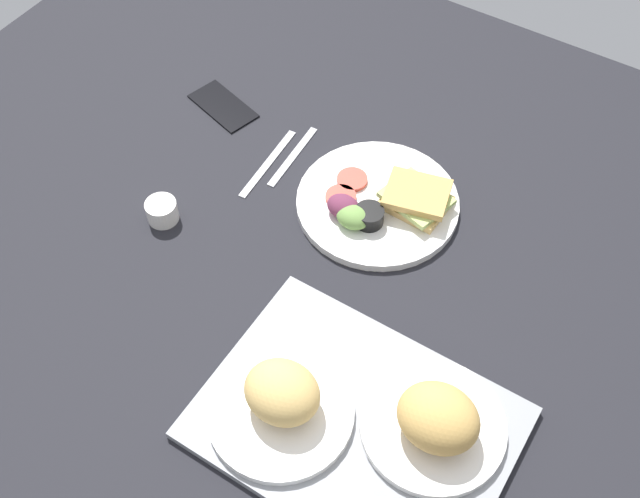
{
  "coord_description": "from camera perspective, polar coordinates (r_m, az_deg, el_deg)",
  "views": [
    {
      "loc": [
        -39.64,
        69.21,
        108.9
      ],
      "look_at": [
        2.0,
        3.0,
        4.0
      ],
      "focal_mm": 43.92,
      "sensor_mm": 36.0,
      "label": 1
    }
  ],
  "objects": [
    {
      "name": "fork",
      "position": [
        1.5,
        -1.99,
        6.79
      ],
      "size": [
        2.51,
        17.06,
        0.5
      ],
      "primitive_type": "cube",
      "rotation": [
        0.0,
        0.0,
        1.64
      ],
      "color": "#B7B7BC",
      "rests_on": "ground_plane"
    },
    {
      "name": "espresso_cup",
      "position": [
        1.41,
        -11.44,
        2.72
      ],
      "size": [
        5.6,
        5.6,
        4.0
      ],
      "primitive_type": "cylinder",
      "color": "silver",
      "rests_on": "ground_plane"
    },
    {
      "name": "ground_plane",
      "position": [
        1.36,
        1.38,
        -0.89
      ],
      "size": [
        190.0,
        150.0,
        3.0
      ],
      "primitive_type": "cube",
      "color": "black"
    },
    {
      "name": "cell_phone",
      "position": [
        1.61,
        -7.08,
        10.35
      ],
      "size": [
        15.81,
        10.82,
        0.8
      ],
      "primitive_type": "cube",
      "rotation": [
        0.0,
        0.0,
        -0.27
      ],
      "color": "black",
      "rests_on": "ground_plane"
    },
    {
      "name": "plate_with_salad",
      "position": [
        1.4,
        4.51,
        3.31
      ],
      "size": [
        29.36,
        29.36,
        5.4
      ],
      "color": "white",
      "rests_on": "ground_plane"
    },
    {
      "name": "bread_plate_near",
      "position": [
        1.15,
        8.46,
        -12.29
      ],
      "size": [
        21.46,
        21.46,
        9.59
      ],
      "color": "white",
      "rests_on": "serving_tray"
    },
    {
      "name": "serving_tray",
      "position": [
        1.19,
        2.63,
        -12.55
      ],
      "size": [
        45.09,
        33.13,
        1.6
      ],
      "primitive_type": "cube",
      "rotation": [
        0.0,
        0.0,
        0.0
      ],
      "color": "gray",
      "rests_on": "ground_plane"
    },
    {
      "name": "bread_plate_far",
      "position": [
        1.16,
        -2.83,
        -10.98
      ],
      "size": [
        21.84,
        21.84,
        9.21
      ],
      "color": "white",
      "rests_on": "serving_tray"
    },
    {
      "name": "knife",
      "position": [
        1.49,
        -3.81,
        6.28
      ],
      "size": [
        2.7,
        19.05,
        0.5
      ],
      "primitive_type": "cube",
      "rotation": [
        0.0,
        0.0,
        1.64
      ],
      "color": "#B7B7BC",
      "rests_on": "ground_plane"
    }
  ]
}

